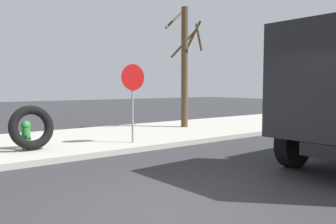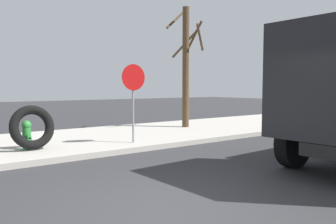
{
  "view_description": "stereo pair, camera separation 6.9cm",
  "coord_description": "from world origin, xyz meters",
  "px_view_note": "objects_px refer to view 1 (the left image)",
  "views": [
    {
      "loc": [
        -2.9,
        -3.71,
        1.78
      ],
      "look_at": [
        2.01,
        2.73,
        1.18
      ],
      "focal_mm": 36.09,
      "sensor_mm": 36.0,
      "label": 1
    },
    {
      "loc": [
        -2.85,
        -3.75,
        1.78
      ],
      "look_at": [
        2.01,
        2.73,
        1.18
      ],
      "focal_mm": 36.09,
      "sensor_mm": 36.0,
      "label": 2
    }
  ],
  "objects_px": {
    "loose_tire": "(32,127)",
    "bare_tree": "(185,63)",
    "stop_sign": "(133,88)",
    "fire_hydrant": "(26,134)"
  },
  "relations": [
    {
      "from": "loose_tire",
      "to": "fire_hydrant",
      "type": "bearing_deg",
      "value": 127.99
    },
    {
      "from": "loose_tire",
      "to": "stop_sign",
      "type": "height_order",
      "value": "stop_sign"
    },
    {
      "from": "loose_tire",
      "to": "stop_sign",
      "type": "xyz_separation_m",
      "value": [
        2.69,
        -0.6,
        1.0
      ]
    },
    {
      "from": "bare_tree",
      "to": "loose_tire",
      "type": "bearing_deg",
      "value": -166.8
    },
    {
      "from": "loose_tire",
      "to": "bare_tree",
      "type": "height_order",
      "value": "bare_tree"
    },
    {
      "from": "bare_tree",
      "to": "stop_sign",
      "type": "bearing_deg",
      "value": -150.65
    },
    {
      "from": "fire_hydrant",
      "to": "bare_tree",
      "type": "bearing_deg",
      "value": 11.84
    },
    {
      "from": "loose_tire",
      "to": "bare_tree",
      "type": "distance_m",
      "value": 6.92
    },
    {
      "from": "fire_hydrant",
      "to": "bare_tree",
      "type": "distance_m",
      "value": 7.05
    },
    {
      "from": "fire_hydrant",
      "to": "stop_sign",
      "type": "height_order",
      "value": "stop_sign"
    }
  ]
}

